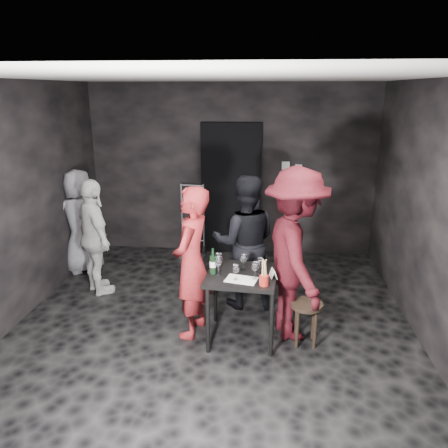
# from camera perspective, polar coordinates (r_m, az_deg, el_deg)

# --- Properties ---
(floor) EXTENTS (4.50, 5.00, 0.02)m
(floor) POSITION_cam_1_polar(r_m,az_deg,el_deg) (5.10, -1.49, -13.27)
(floor) COLOR black
(floor) RESTS_ON ground
(ceiling) EXTENTS (4.50, 5.00, 0.02)m
(ceiling) POSITION_cam_1_polar(r_m,az_deg,el_deg) (4.40, -1.78, 18.65)
(ceiling) COLOR silver
(ceiling) RESTS_ON ground
(wall_back) EXTENTS (4.50, 0.04, 2.70)m
(wall_back) POSITION_cam_1_polar(r_m,az_deg,el_deg) (7.00, 0.99, 7.01)
(wall_back) COLOR black
(wall_back) RESTS_ON ground
(wall_front) EXTENTS (4.50, 0.04, 2.70)m
(wall_front) POSITION_cam_1_polar(r_m,az_deg,el_deg) (2.31, -9.80, -15.54)
(wall_front) COLOR black
(wall_front) RESTS_ON ground
(wall_left) EXTENTS (0.04, 5.00, 2.70)m
(wall_left) POSITION_cam_1_polar(r_m,az_deg,el_deg) (5.34, -26.35, 1.98)
(wall_left) COLOR black
(wall_left) RESTS_ON ground
(wall_right) EXTENTS (0.04, 5.00, 2.70)m
(wall_right) POSITION_cam_1_polar(r_m,az_deg,el_deg) (4.84, 25.86, 0.61)
(wall_right) COLOR black
(wall_right) RESTS_ON ground
(doorway) EXTENTS (0.95, 0.10, 2.10)m
(doorway) POSITION_cam_1_polar(r_m,az_deg,el_deg) (7.00, 0.93, 4.51)
(doorway) COLOR black
(doorway) RESTS_ON ground
(wallbox_upper) EXTENTS (0.12, 0.06, 0.12)m
(wallbox_upper) POSITION_cam_1_polar(r_m,az_deg,el_deg) (6.91, 8.06, 7.56)
(wallbox_upper) COLOR #B7B7B2
(wallbox_upper) RESTS_ON wall_back
(wallbox_lower) EXTENTS (0.10, 0.06, 0.14)m
(wallbox_lower) POSITION_cam_1_polar(r_m,az_deg,el_deg) (6.93, 9.70, 7.09)
(wallbox_lower) COLOR #B7B7B2
(wallbox_lower) RESTS_ON wall_back
(hand_truck) EXTENTS (0.39, 0.33, 1.17)m
(hand_truck) POSITION_cam_1_polar(r_m,az_deg,el_deg) (7.09, -4.08, -2.40)
(hand_truck) COLOR #B2B2B7
(hand_truck) RESTS_ON floor
(tasting_table) EXTENTS (0.72, 0.72, 0.75)m
(tasting_table) POSITION_cam_1_polar(r_m,az_deg,el_deg) (4.62, 2.34, -7.60)
(tasting_table) COLOR black
(tasting_table) RESTS_ON floor
(stool) EXTENTS (0.34, 0.34, 0.47)m
(stool) POSITION_cam_1_polar(r_m,az_deg,el_deg) (4.71, 10.70, -11.17)
(stool) COLOR #311D14
(stool) RESTS_ON floor
(server_red) EXTENTS (0.54, 0.73, 1.82)m
(server_red) POSITION_cam_1_polar(r_m,az_deg,el_deg) (4.62, -4.27, -4.12)
(server_red) COLOR maroon
(server_red) RESTS_ON floor
(woman_black) EXTENTS (0.90, 0.53, 1.80)m
(woman_black) POSITION_cam_1_polar(r_m,az_deg,el_deg) (5.25, 2.76, -1.60)
(woman_black) COLOR black
(woman_black) RESTS_ON floor
(man_maroon) EXTENTS (1.02, 1.60, 2.29)m
(man_maroon) POSITION_cam_1_polar(r_m,az_deg,el_deg) (4.57, 9.42, -1.44)
(man_maroon) COLOR #3A0B11
(man_maroon) RESTS_ON floor
(bystander_cream) EXTENTS (0.92, 0.97, 1.55)m
(bystander_cream) POSITION_cam_1_polar(r_m,az_deg,el_deg) (5.84, -16.54, -1.63)
(bystander_cream) COLOR silver
(bystander_cream) RESTS_ON floor
(bystander_grey) EXTENTS (0.83, 0.81, 1.54)m
(bystander_grey) POSITION_cam_1_polar(r_m,az_deg,el_deg) (6.63, -18.25, 0.40)
(bystander_grey) COLOR gray
(bystander_grey) RESTS_ON floor
(tasting_mat) EXTENTS (0.35, 0.27, 0.00)m
(tasting_mat) POSITION_cam_1_polar(r_m,az_deg,el_deg) (4.43, 2.27, -7.27)
(tasting_mat) COLOR white
(tasting_mat) RESTS_ON tasting_table
(wine_glass_a) EXTENTS (0.08, 0.08, 0.19)m
(wine_glass_a) POSITION_cam_1_polar(r_m,az_deg,el_deg) (4.52, -0.77, -5.44)
(wine_glass_a) COLOR white
(wine_glass_a) RESTS_ON tasting_table
(wine_glass_b) EXTENTS (0.09, 0.09, 0.22)m
(wine_glass_b) POSITION_cam_1_polar(r_m,az_deg,el_deg) (4.58, -0.69, -4.93)
(wine_glass_b) COLOR white
(wine_glass_b) RESTS_ON tasting_table
(wine_glass_c) EXTENTS (0.09, 0.09, 0.19)m
(wine_glass_c) POSITION_cam_1_polar(r_m,az_deg,el_deg) (4.63, 2.53, -4.92)
(wine_glass_c) COLOR white
(wine_glass_c) RESTS_ON tasting_table
(wine_glass_d) EXTENTS (0.08, 0.08, 0.18)m
(wine_glass_d) POSITION_cam_1_polar(r_m,az_deg,el_deg) (4.39, 1.55, -6.23)
(wine_glass_d) COLOR white
(wine_glass_d) RESTS_ON tasting_table
(wine_glass_e) EXTENTS (0.09, 0.09, 0.20)m
(wine_glass_e) POSITION_cam_1_polar(r_m,az_deg,el_deg) (4.42, 4.08, -5.95)
(wine_glass_e) COLOR white
(wine_glass_e) RESTS_ON tasting_table
(wine_glass_f) EXTENTS (0.09, 0.09, 0.19)m
(wine_glass_f) POSITION_cam_1_polar(r_m,az_deg,el_deg) (4.56, 4.71, -5.36)
(wine_glass_f) COLOR white
(wine_glass_f) RESTS_ON tasting_table
(wine_bottle) EXTENTS (0.07, 0.07, 0.28)m
(wine_bottle) POSITION_cam_1_polar(r_m,az_deg,el_deg) (4.53, -1.46, -5.25)
(wine_bottle) COLOR black
(wine_bottle) RESTS_ON tasting_table
(breadstick_cup) EXTENTS (0.09, 0.09, 0.29)m
(breadstick_cup) POSITION_cam_1_polar(r_m,az_deg,el_deg) (4.28, 5.28, -6.39)
(breadstick_cup) COLOR #A21F17
(breadstick_cup) RESTS_ON tasting_table
(reserved_card) EXTENTS (0.10, 0.13, 0.09)m
(reserved_card) POSITION_cam_1_polar(r_m,az_deg,el_deg) (4.49, 6.28, -6.44)
(reserved_card) COLOR white
(reserved_card) RESTS_ON tasting_table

